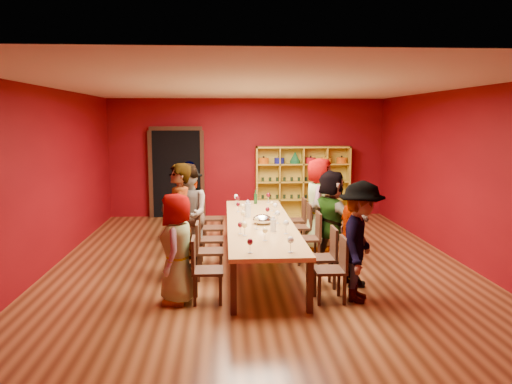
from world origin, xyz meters
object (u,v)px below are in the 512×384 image
person_left_4 (190,201)px  spittoon_bowl (262,220)px  wine_bottle (256,198)px  person_right_2 (331,217)px  chair_person_right_0 (336,266)px  chair_person_right_2 (312,235)px  chair_person_left_0 (202,266)px  chair_person_left_1 (205,247)px  chair_person_right_1 (326,254)px  shelving_unit (302,178)px  person_left_0 (177,248)px  chair_person_right_3 (304,224)px  chair_person_right_4 (299,217)px  tasting_table (260,225)px  chair_person_left_3 (208,225)px  person_right_3 (319,204)px  person_right_4 (317,204)px  chair_person_left_4 (209,215)px  person_left_1 (179,222)px  person_left_3 (186,208)px  person_left_2 (187,215)px  person_right_0 (361,242)px  chair_person_left_2 (206,236)px  person_right_1 (353,236)px

person_left_4 → spittoon_bowl: 2.51m
wine_bottle → person_right_2: bearing=-55.9°
chair_person_right_0 → chair_person_right_2: same height
chair_person_left_0 → spittoon_bowl: size_ratio=2.80×
chair_person_right_2 → wine_bottle: 2.01m
chair_person_left_1 → chair_person_right_2: (1.82, 0.74, 0.00)m
chair_person_left_1 → chair_person_right_1: size_ratio=1.00×
shelving_unit → person_left_0: (-2.64, -5.99, -0.23)m
chair_person_left_0 → chair_person_right_2: (1.82, 1.75, 0.00)m
chair_person_right_2 → chair_person_right_3: same height
chair_person_right_3 → chair_person_right_4: same height
shelving_unit → chair_person_right_2: (-0.49, -4.24, -0.49)m
chair_person_right_0 → person_right_2: bearing=79.8°
tasting_table → chair_person_left_3: size_ratio=5.06×
chair_person_left_0 → person_left_4: bearing=96.3°
person_right_3 → person_right_4: person_right_3 is taller
shelving_unit → chair_person_right_4: (-0.49, -2.66, -0.49)m
person_left_0 → chair_person_left_4: size_ratio=1.68×
person_right_2 → spittoon_bowl: person_right_2 is taller
person_left_1 → person_left_4: person_left_1 is taller
person_left_1 → chair_person_right_3: bearing=122.3°
chair_person_right_1 → chair_person_right_3: size_ratio=1.00×
chair_person_right_1 → person_left_1: bearing=167.8°
person_right_4 → spittoon_bowl: 2.21m
person_left_3 → chair_person_right_0: 3.58m
chair_person_left_3 → person_left_0: bearing=-96.9°
person_left_2 → person_right_3: bearing=90.3°
person_left_1 → chair_person_left_4: person_left_1 is taller
person_left_1 → person_right_0: size_ratio=1.10×
shelving_unit → chair_person_right_0: (-0.49, -6.08, -0.49)m
chair_person_right_2 → chair_person_left_2: bearing=178.8°
person_right_1 → person_right_2: (-0.06, 1.22, 0.05)m
chair_person_right_1 → chair_person_right_3: same height
shelving_unit → person_right_3: (-0.20, -3.33, -0.11)m
chair_person_left_1 → chair_person_right_1: (1.82, -0.48, 0.00)m
person_left_0 → chair_person_right_1: person_left_0 is taller
shelving_unit → wine_bottle: shelving_unit is taller
chair_person_left_3 → chair_person_right_3: bearing=-1.3°
person_left_0 → person_left_4: (-0.07, 3.63, 0.07)m
chair_person_left_3 → person_right_0: person_right_0 is taller
chair_person_left_0 → chair_person_left_1: bearing=90.0°
chair_person_right_2 → spittoon_bowl: (-0.88, -0.24, 0.33)m
chair_person_left_3 → chair_person_left_1: bearing=-90.0°
chair_person_left_4 → chair_person_right_3: same height
chair_person_left_0 → chair_person_left_4: (0.00, 3.63, 0.00)m
person_left_2 → chair_person_left_3: size_ratio=1.95×
chair_person_left_2 → spittoon_bowl: 1.03m
person_right_2 → chair_person_right_3: person_right_2 is taller
tasting_table → person_right_1: 1.74m
shelving_unit → person_right_0: bearing=-91.4°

